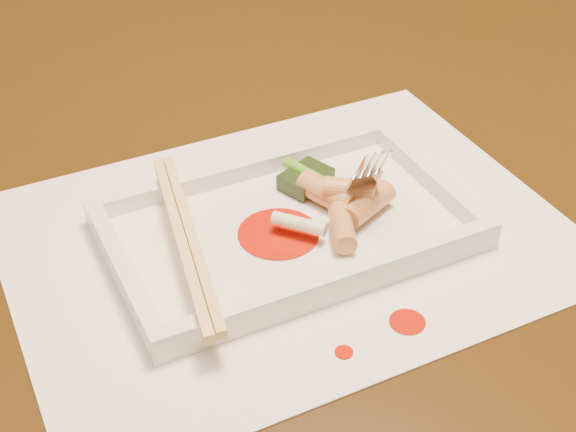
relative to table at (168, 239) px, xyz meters
name	(u,v)px	position (x,y,z in m)	size (l,w,h in m)	color
table	(168,239)	(0.00, 0.00, 0.00)	(1.40, 0.90, 0.75)	black
placemat	(288,236)	(0.05, -0.16, 0.10)	(0.40, 0.30, 0.00)	white
sauce_splatter_a	(407,322)	(0.08, -0.27, 0.10)	(0.02, 0.02, 0.00)	#BE1605
sauce_splatter_b	(344,352)	(0.03, -0.28, 0.10)	(0.01, 0.01, 0.00)	#BE1605
plate_base	(288,231)	(0.05, -0.16, 0.11)	(0.26, 0.16, 0.01)	white
plate_rim_far	(247,168)	(0.05, -0.08, 0.12)	(0.26, 0.01, 0.01)	white
plate_rim_near	(337,281)	(0.05, -0.23, 0.12)	(0.26, 0.01, 0.01)	white
plate_rim_left	(123,269)	(-0.08, -0.16, 0.12)	(0.01, 0.14, 0.01)	white
plate_rim_right	(430,177)	(0.17, -0.16, 0.12)	(0.01, 0.14, 0.01)	white
veg_piece	(306,178)	(0.08, -0.12, 0.12)	(0.04, 0.03, 0.01)	black
scallion_white	(299,224)	(0.05, -0.17, 0.12)	(0.01, 0.01, 0.04)	#EAEACC
scallion_green	(326,184)	(0.09, -0.14, 0.12)	(0.01, 0.01, 0.09)	#3F9217
chopstick_a	(180,239)	(-0.03, -0.16, 0.13)	(0.01, 0.20, 0.01)	#E4BF72
chopstick_b	(191,236)	(-0.03, -0.16, 0.13)	(0.01, 0.20, 0.01)	#E4BF72
fork	(364,106)	(0.12, -0.14, 0.18)	(0.09, 0.10, 0.14)	silver
sauce_blob_0	(278,233)	(0.04, -0.16, 0.11)	(0.06, 0.06, 0.00)	#BE1605
rice_cake_0	(342,227)	(0.08, -0.19, 0.12)	(0.02, 0.02, 0.04)	tan
rice_cake_1	(328,194)	(0.09, -0.15, 0.12)	(0.02, 0.02, 0.05)	tan
rice_cake_2	(350,191)	(0.10, -0.16, 0.13)	(0.02, 0.02, 0.04)	tan
rice_cake_3	(368,204)	(0.11, -0.17, 0.12)	(0.02, 0.02, 0.05)	tan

